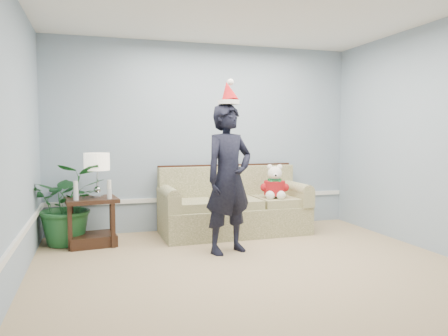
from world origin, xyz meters
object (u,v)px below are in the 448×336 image
table_lamp (97,164)px  houseplant (68,204)px  sofa (233,209)px  man (229,179)px  teddy_bear (275,186)px  side_table (92,227)px

table_lamp → houseplant: table_lamp is taller
sofa → houseplant: (-2.19, -0.01, 0.18)m
table_lamp → man: 1.69m
houseplant → teddy_bear: houseplant is taller
man → sofa: bearing=49.2°
sofa → houseplant: size_ratio=1.98×
teddy_bear → table_lamp: bearing=-165.1°
side_table → man: man is taller
side_table → houseplant: (-0.28, 0.14, 0.28)m
teddy_bear → man: bearing=-123.7°
sofa → table_lamp: bearing=-177.5°
table_lamp → teddy_bear: size_ratio=1.16×
table_lamp → man: man is taller
houseplant → teddy_bear: 2.75m
side_table → teddy_bear: size_ratio=1.41×
table_lamp → teddy_bear: table_lamp is taller
sofa → man: bearing=-112.2°
man → houseplant: bearing=132.8°
table_lamp → man: (1.47, -0.83, -0.15)m
man → table_lamp: bearing=130.6°
sofa → side_table: (-1.91, -0.16, -0.10)m
houseplant → sofa: bearing=0.3°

